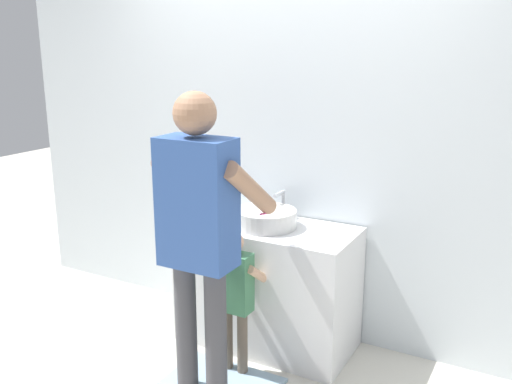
# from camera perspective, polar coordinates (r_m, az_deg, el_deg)

# --- Properties ---
(ground_plane) EXTENTS (14.00, 14.00, 0.00)m
(ground_plane) POSITION_cam_1_polar(r_m,az_deg,el_deg) (3.60, -1.19, -17.03)
(ground_plane) COLOR silver
(back_wall) EXTENTS (4.40, 0.08, 2.70)m
(back_wall) POSITION_cam_1_polar(r_m,az_deg,el_deg) (3.65, 3.55, 6.15)
(back_wall) COLOR silver
(back_wall) RESTS_ON ground
(vanity_cabinet) EXTENTS (1.11, 0.54, 0.80)m
(vanity_cabinet) POSITION_cam_1_polar(r_m,az_deg,el_deg) (3.64, 1.14, -9.47)
(vanity_cabinet) COLOR white
(vanity_cabinet) RESTS_ON ground
(sink_basin) EXTENTS (0.38, 0.38, 0.11)m
(sink_basin) POSITION_cam_1_polar(r_m,az_deg,el_deg) (3.46, 1.03, -2.67)
(sink_basin) COLOR silver
(sink_basin) RESTS_ON vanity_cabinet
(faucet) EXTENTS (0.18, 0.14, 0.18)m
(faucet) POSITION_cam_1_polar(r_m,az_deg,el_deg) (3.65, 2.68, -1.36)
(faucet) COLOR #B7BABF
(faucet) RESTS_ON vanity_cabinet
(toothbrush_cup) EXTENTS (0.07, 0.07, 0.21)m
(toothbrush_cup) POSITION_cam_1_polar(r_m,az_deg,el_deg) (3.71, -3.91, -1.53)
(toothbrush_cup) COLOR #4C8EB2
(toothbrush_cup) RESTS_ON vanity_cabinet
(bath_mat) EXTENTS (0.64, 0.40, 0.02)m
(bath_mat) POSITION_cam_1_polar(r_m,az_deg,el_deg) (3.41, -3.39, -18.80)
(bath_mat) COLOR #99B7CC
(bath_mat) RESTS_ON ground
(child_toddler) EXTENTS (0.27, 0.27, 0.88)m
(child_toddler) POSITION_cam_1_polar(r_m,az_deg,el_deg) (3.27, -2.14, -9.98)
(child_toddler) COLOR #6B5B4C
(child_toddler) RESTS_ON ground
(adult_parent) EXTENTS (0.52, 0.55, 1.68)m
(adult_parent) POSITION_cam_1_polar(r_m,az_deg,el_deg) (2.91, -5.78, -3.05)
(adult_parent) COLOR #47474C
(adult_parent) RESTS_ON ground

